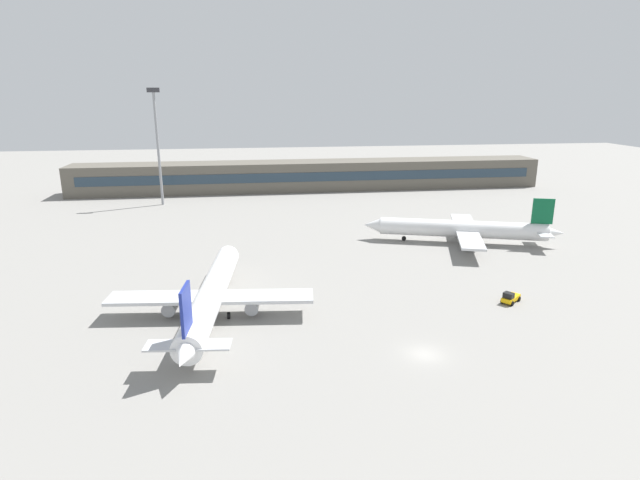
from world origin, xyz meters
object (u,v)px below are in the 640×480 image
at_px(airplane_near, 212,292).
at_px(baggage_tug_yellow, 510,298).
at_px(airplane_mid, 461,229).
at_px(floodlight_tower_west, 157,140).

height_order(airplane_near, baggage_tug_yellow, airplane_near).
distance_m(airplane_near, airplane_mid, 55.98).
bearing_deg(airplane_near, floodlight_tower_west, 103.45).
bearing_deg(baggage_tug_yellow, airplane_near, 176.68).
relative_size(airplane_near, baggage_tug_yellow, 10.83).
height_order(airplane_mid, baggage_tug_yellow, airplane_mid).
relative_size(airplane_near, floodlight_tower_west, 1.30).
bearing_deg(floodlight_tower_west, baggage_tug_yellow, -51.88).
height_order(airplane_near, floodlight_tower_west, floodlight_tower_west).
relative_size(airplane_near, airplane_mid, 1.04).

